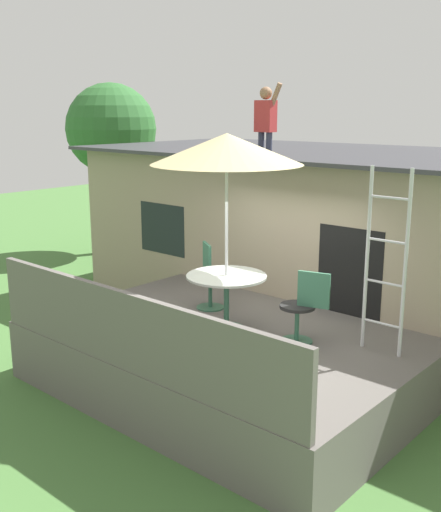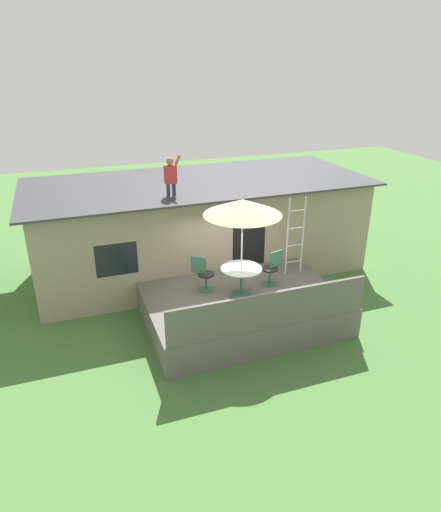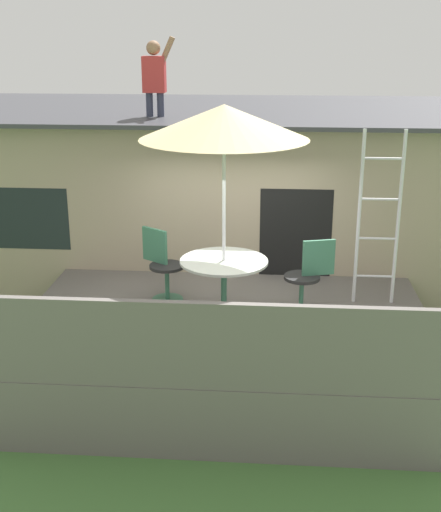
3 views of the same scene
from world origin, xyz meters
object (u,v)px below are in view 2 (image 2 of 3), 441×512
Objects in this scene: step_ladder at (295,237)px; patio_chair_right at (272,268)px; patio_chair_left at (203,274)px; patio_umbrella at (243,207)px; person_figure at (171,174)px; patio_table at (241,274)px.

step_ladder is 2.39× the size of patio_chair_right.
patio_chair_left and patio_chair_right have the same top height.
patio_chair_left is at bearing 145.43° from patio_umbrella.
step_ladder is 2.77m from patio_chair_left.
patio_umbrella is 2.29× the size of person_figure.
step_ladder reaches higher than patio_table.
patio_umbrella is 2.60m from person_figure.
person_figure is (-1.15, 2.30, 2.14)m from patio_table.
step_ladder is at bearing 19.72° from patio_table.
person_figure reaches higher than patio_umbrella.
step_ladder is 2.39× the size of patio_chair_left.
step_ladder is at bearing -170.96° from patio_chair_right.
patio_chair_right is (1.83, -0.29, 0.00)m from patio_chair_left.
patio_table is at bearing -0.00° from patio_chair_right.
patio_table is 1.05m from patio_chair_right.
patio_chair_right is at bearing -155.53° from step_ladder.
patio_chair_left is at bearing -79.36° from person_figure.
patio_table is at bearing -160.28° from step_ladder.
patio_table is at bearing 0.00° from patio_chair_left.
step_ladder is (1.86, 0.67, 0.51)m from patio_table.
patio_chair_right is (-0.86, -0.39, -0.64)m from step_ladder.
person_figure is at bearing 135.21° from patio_chair_left.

